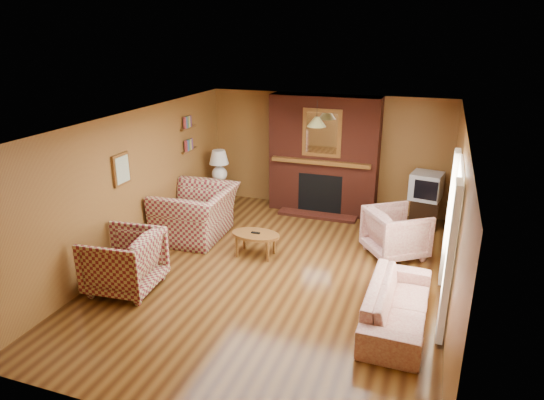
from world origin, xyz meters
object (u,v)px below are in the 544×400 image
at_px(fireplace, 324,156).
at_px(coffee_table, 256,236).
at_px(side_table, 220,194).
at_px(floral_armchair, 396,233).
at_px(plaid_loveseat, 196,213).
at_px(crt_tv, 426,186).
at_px(tv_stand, 423,212).
at_px(table_lamp, 219,164).
at_px(plaid_armchair, 124,261).
at_px(floral_sofa, 397,305).

bearing_deg(fireplace, coffee_table, -102.46).
bearing_deg(side_table, floral_armchair, -16.97).
bearing_deg(plaid_loveseat, crt_tv, 113.18).
relative_size(tv_stand, crt_tv, 0.88).
xyz_separation_m(fireplace, table_lamp, (-2.10, -0.53, -0.23)).
bearing_deg(crt_tv, side_table, -175.26).
height_order(plaid_armchair, tv_stand, plaid_armchair).
relative_size(side_table, crt_tv, 0.92).
xyz_separation_m(floral_sofa, tv_stand, (0.15, 3.56, 0.00)).
xyz_separation_m(plaid_armchair, coffee_table, (1.40, 1.67, -0.10)).
height_order(table_lamp, crt_tv, table_lamp).
height_order(plaid_loveseat, table_lamp, table_lamp).
xyz_separation_m(table_lamp, crt_tv, (4.15, 0.34, -0.14)).
bearing_deg(coffee_table, crt_tv, 41.26).
xyz_separation_m(floral_armchair, tv_stand, (0.38, 1.50, -0.13)).
bearing_deg(floral_sofa, tv_stand, -1.30).
xyz_separation_m(floral_sofa, coffee_table, (-2.45, 1.28, 0.07)).
height_order(fireplace, floral_armchair, fireplace).
height_order(floral_sofa, tv_stand, tv_stand).
xyz_separation_m(plaid_armchair, floral_sofa, (3.85, 0.39, -0.17)).
xyz_separation_m(floral_armchair, table_lamp, (-3.77, 1.15, 0.54)).
relative_size(floral_armchair, crt_tv, 1.43).
bearing_deg(plaid_loveseat, floral_armchair, 93.78).
xyz_separation_m(coffee_table, table_lamp, (-1.55, 1.93, 0.61)).
relative_size(table_lamp, tv_stand, 1.20).
relative_size(coffee_table, side_table, 1.42).
xyz_separation_m(fireplace, side_table, (-2.10, -0.53, -0.89)).
bearing_deg(crt_tv, tv_stand, 90.00).
height_order(side_table, crt_tv, crt_tv).
xyz_separation_m(coffee_table, crt_tv, (2.60, 2.28, 0.47)).
height_order(plaid_armchair, side_table, plaid_armchair).
height_order(side_table, tv_stand, side_table).
bearing_deg(fireplace, plaid_armchair, -115.23).
height_order(floral_armchair, tv_stand, floral_armchair).
bearing_deg(coffee_table, floral_armchair, 19.45).
xyz_separation_m(fireplace, plaid_armchair, (-1.95, -4.14, -0.74)).
distance_m(fireplace, table_lamp, 2.18).
distance_m(fireplace, coffee_table, 2.66).
distance_m(floral_sofa, crt_tv, 3.60).
distance_m(plaid_armchair, crt_tv, 5.63).
height_order(fireplace, crt_tv, fireplace).
relative_size(floral_sofa, crt_tv, 2.97).
height_order(floral_armchair, table_lamp, table_lamp).
height_order(fireplace, side_table, fireplace).
relative_size(coffee_table, tv_stand, 1.47).
bearing_deg(side_table, table_lamp, 0.00).
distance_m(floral_sofa, floral_armchair, 2.08).
relative_size(plaid_loveseat, plaid_armchair, 1.46).
height_order(floral_sofa, floral_armchair, floral_armchair).
bearing_deg(plaid_armchair, floral_sofa, 90.89).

